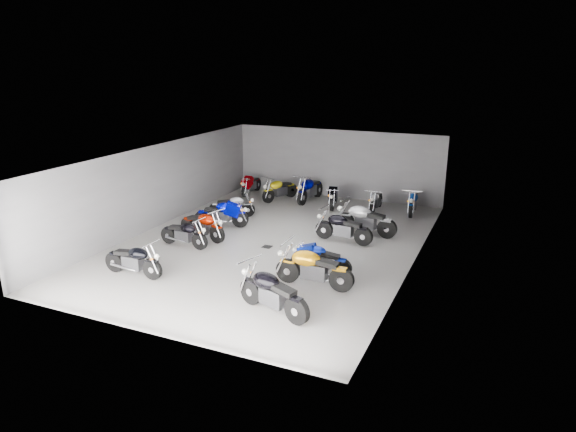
{
  "coord_description": "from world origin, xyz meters",
  "views": [
    {
      "loc": [
        7.51,
        -15.7,
        6.35
      ],
      "look_at": [
        0.49,
        0.21,
        1.0
      ],
      "focal_mm": 32.0,
      "sensor_mm": 36.0,
      "label": 1
    }
  ],
  "objects_px": {
    "motorcycle_back_f": "(413,202)",
    "motorcycle_left_c": "(184,234)",
    "motorcycle_left_d": "(203,225)",
    "motorcycle_right_c": "(320,259)",
    "motorcycle_back_d": "(334,196)",
    "motorcycle_left_f": "(232,206)",
    "motorcycle_back_e": "(376,201)",
    "motorcycle_back_a": "(251,184)",
    "motorcycle_left_a": "(134,260)",
    "motorcycle_back_c": "(310,189)",
    "motorcycle_right_b": "(313,268)",
    "motorcycle_back_b": "(280,189)",
    "motorcycle_left_e": "(222,214)",
    "motorcycle_right_e": "(343,228)",
    "drain_grate": "(267,247)",
    "motorcycle_right_f": "(365,220)",
    "motorcycle_right_a": "(272,293)"
  },
  "relations": [
    {
      "from": "drain_grate",
      "to": "motorcycle_left_d",
      "type": "relative_size",
      "value": 0.15
    },
    {
      "from": "motorcycle_left_d",
      "to": "motorcycle_right_c",
      "type": "relative_size",
      "value": 1.09
    },
    {
      "from": "motorcycle_back_a",
      "to": "motorcycle_right_a",
      "type": "bearing_deg",
      "value": 117.48
    },
    {
      "from": "motorcycle_left_f",
      "to": "motorcycle_back_b",
      "type": "xyz_separation_m",
      "value": [
        0.69,
        3.21,
        0.05
      ]
    },
    {
      "from": "motorcycle_left_c",
      "to": "motorcycle_right_e",
      "type": "relative_size",
      "value": 0.9
    },
    {
      "from": "motorcycle_back_f",
      "to": "motorcycle_left_c",
      "type": "bearing_deg",
      "value": 43.63
    },
    {
      "from": "motorcycle_left_a",
      "to": "motorcycle_back_c",
      "type": "relative_size",
      "value": 0.87
    },
    {
      "from": "motorcycle_left_d",
      "to": "motorcycle_right_c",
      "type": "height_order",
      "value": "motorcycle_left_d"
    },
    {
      "from": "motorcycle_right_e",
      "to": "motorcycle_back_d",
      "type": "height_order",
      "value": "motorcycle_right_e"
    },
    {
      "from": "motorcycle_right_f",
      "to": "motorcycle_right_b",
      "type": "bearing_deg",
      "value": -176.52
    },
    {
      "from": "motorcycle_right_a",
      "to": "motorcycle_back_d",
      "type": "bearing_deg",
      "value": 28.65
    },
    {
      "from": "motorcycle_left_c",
      "to": "motorcycle_left_d",
      "type": "relative_size",
      "value": 0.92
    },
    {
      "from": "motorcycle_left_d",
      "to": "motorcycle_back_d",
      "type": "height_order",
      "value": "motorcycle_left_d"
    },
    {
      "from": "motorcycle_left_c",
      "to": "motorcycle_back_a",
      "type": "height_order",
      "value": "motorcycle_back_a"
    },
    {
      "from": "motorcycle_right_a",
      "to": "motorcycle_right_e",
      "type": "height_order",
      "value": "motorcycle_right_a"
    },
    {
      "from": "motorcycle_left_d",
      "to": "motorcycle_back_c",
      "type": "bearing_deg",
      "value": 179.49
    },
    {
      "from": "motorcycle_left_d",
      "to": "motorcycle_back_b",
      "type": "distance_m",
      "value": 6.06
    },
    {
      "from": "drain_grate",
      "to": "motorcycle_back_a",
      "type": "bearing_deg",
      "value": 121.99
    },
    {
      "from": "motorcycle_left_c",
      "to": "motorcycle_back_b",
      "type": "height_order",
      "value": "motorcycle_back_b"
    },
    {
      "from": "motorcycle_right_b",
      "to": "motorcycle_back_e",
      "type": "distance_m",
      "value": 8.34
    },
    {
      "from": "motorcycle_left_f",
      "to": "motorcycle_back_d",
      "type": "bearing_deg",
      "value": 108.19
    },
    {
      "from": "motorcycle_left_e",
      "to": "motorcycle_right_e",
      "type": "height_order",
      "value": "motorcycle_right_e"
    },
    {
      "from": "motorcycle_right_e",
      "to": "motorcycle_back_e",
      "type": "distance_m",
      "value": 4.35
    },
    {
      "from": "drain_grate",
      "to": "motorcycle_left_e",
      "type": "distance_m",
      "value": 2.96
    },
    {
      "from": "motorcycle_back_d",
      "to": "motorcycle_right_c",
      "type": "bearing_deg",
      "value": 93.18
    },
    {
      "from": "motorcycle_left_f",
      "to": "motorcycle_back_a",
      "type": "distance_m",
      "value": 3.84
    },
    {
      "from": "motorcycle_back_b",
      "to": "motorcycle_right_b",
      "type": "bearing_deg",
      "value": 141.77
    },
    {
      "from": "motorcycle_back_a",
      "to": "motorcycle_back_c",
      "type": "bearing_deg",
      "value": 175.47
    },
    {
      "from": "motorcycle_right_a",
      "to": "motorcycle_back_b",
      "type": "relative_size",
      "value": 1.12
    },
    {
      "from": "motorcycle_right_e",
      "to": "motorcycle_right_f",
      "type": "distance_m",
      "value": 1.22
    },
    {
      "from": "motorcycle_left_f",
      "to": "motorcycle_back_e",
      "type": "distance_m",
      "value": 6.2
    },
    {
      "from": "motorcycle_back_c",
      "to": "motorcycle_back_e",
      "type": "bearing_deg",
      "value": 178.95
    },
    {
      "from": "motorcycle_back_c",
      "to": "motorcycle_back_d",
      "type": "bearing_deg",
      "value": 166.73
    },
    {
      "from": "motorcycle_right_e",
      "to": "motorcycle_back_a",
      "type": "xyz_separation_m",
      "value": [
        -6.23,
        4.76,
        -0.05
      ]
    },
    {
      "from": "drain_grate",
      "to": "motorcycle_right_c",
      "type": "height_order",
      "value": "motorcycle_right_c"
    },
    {
      "from": "motorcycle_back_a",
      "to": "motorcycle_back_d",
      "type": "bearing_deg",
      "value": 170.52
    },
    {
      "from": "motorcycle_left_f",
      "to": "motorcycle_right_a",
      "type": "distance_m",
      "value": 8.72
    },
    {
      "from": "motorcycle_back_f",
      "to": "motorcycle_right_a",
      "type": "bearing_deg",
      "value": 76.74
    },
    {
      "from": "motorcycle_right_c",
      "to": "motorcycle_right_e",
      "type": "height_order",
      "value": "motorcycle_right_e"
    },
    {
      "from": "motorcycle_left_d",
      "to": "motorcycle_right_b",
      "type": "bearing_deg",
      "value": 80.89
    },
    {
      "from": "motorcycle_right_e",
      "to": "motorcycle_back_d",
      "type": "distance_m",
      "value": 4.61
    },
    {
      "from": "motorcycle_left_e",
      "to": "motorcycle_back_e",
      "type": "xyz_separation_m",
      "value": [
        4.97,
        4.61,
        -0.06
      ]
    },
    {
      "from": "motorcycle_right_b",
      "to": "motorcycle_back_d",
      "type": "distance_m",
      "value": 8.52
    },
    {
      "from": "motorcycle_left_d",
      "to": "motorcycle_back_d",
      "type": "distance_m",
      "value": 6.71
    },
    {
      "from": "motorcycle_left_e",
      "to": "motorcycle_left_f",
      "type": "xyz_separation_m",
      "value": [
        -0.3,
        1.34,
        -0.05
      ]
    },
    {
      "from": "motorcycle_back_c",
      "to": "motorcycle_back_f",
      "type": "height_order",
      "value": "motorcycle_back_c"
    },
    {
      "from": "motorcycle_back_a",
      "to": "motorcycle_back_e",
      "type": "xyz_separation_m",
      "value": [
        6.33,
        -0.42,
        -0.03
      ]
    },
    {
      "from": "motorcycle_right_c",
      "to": "motorcycle_back_a",
      "type": "distance_m",
      "value": 10.14
    },
    {
      "from": "motorcycle_left_d",
      "to": "motorcycle_right_b",
      "type": "relative_size",
      "value": 0.91
    },
    {
      "from": "motorcycle_back_e",
      "to": "motorcycle_back_a",
      "type": "bearing_deg",
      "value": -4.78
    }
  ]
}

